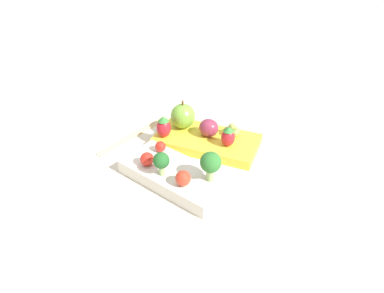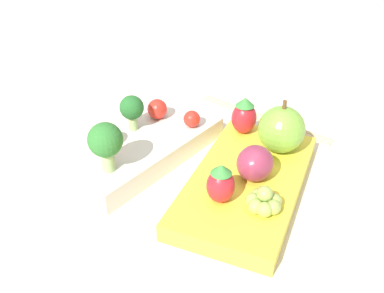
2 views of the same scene
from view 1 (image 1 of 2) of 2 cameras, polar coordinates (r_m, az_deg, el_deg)
name	(u,v)px [view 1 (image 1 of 2)]	position (r m, az deg, el deg)	size (l,w,h in m)	color
ground_plane	(191,162)	(0.70, -0.18, -2.66)	(4.00, 4.00, 0.00)	beige
bento_box_savoury	(175,175)	(0.64, -2.85, -4.80)	(0.22, 0.13, 0.03)	silver
bento_box_fruit	(207,141)	(0.74, 2.45, 0.98)	(0.23, 0.14, 0.02)	yellow
broccoli_floret_0	(161,161)	(0.61, -5.15, -2.46)	(0.03, 0.03, 0.05)	#93B770
broccoli_floret_1	(211,163)	(0.59, 3.12, -2.81)	(0.04, 0.04, 0.06)	#93B770
cherry_tomato_0	(147,159)	(0.64, -7.50, -2.09)	(0.03, 0.03, 0.03)	red
cherry_tomato_1	(160,146)	(0.68, -5.28, 0.01)	(0.02, 0.02, 0.02)	red
cherry_tomato_2	(183,178)	(0.59, -1.50, -5.30)	(0.03, 0.03, 0.03)	red
apple	(183,116)	(0.76, -1.53, 5.10)	(0.06, 0.06, 0.07)	#70A838
strawberry_0	(228,137)	(0.70, 6.04, 1.65)	(0.03, 0.03, 0.04)	red
strawberry_1	(164,127)	(0.73, -4.74, 3.28)	(0.03, 0.03, 0.05)	red
plum	(207,127)	(0.74, 2.54, 3.22)	(0.04, 0.04, 0.04)	#892D47
grape_cluster	(232,131)	(0.75, 6.65, 2.63)	(0.04, 0.04, 0.03)	#8EA84C
chopsticks_pair	(135,134)	(0.79, -9.50, 2.08)	(0.05, 0.21, 0.01)	tan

